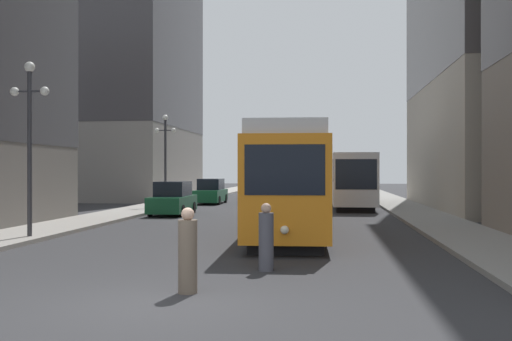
{
  "coord_description": "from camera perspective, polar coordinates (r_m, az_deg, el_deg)",
  "views": [
    {
      "loc": [
        2.97,
        -10.46,
        2.42
      ],
      "look_at": [
        0.49,
        10.89,
        2.42
      ],
      "focal_mm": 41.71,
      "sensor_mm": 36.0,
      "label": 1
    }
  ],
  "objects": [
    {
      "name": "transit_bus",
      "position": [
        39.24,
        9.18,
        -0.69
      ],
      "size": [
        2.61,
        11.07,
        3.45
      ],
      "rotation": [
        0.0,
        0.0,
        -0.0
      ],
      "color": "black",
      "rests_on": "ground"
    },
    {
      "name": "building_left_corner",
      "position": [
        55.69,
        -14.73,
        10.67
      ],
      "size": [
        15.53,
        18.37,
        24.73
      ],
      "color": "gray",
      "rests_on": "ground"
    },
    {
      "name": "streetcar",
      "position": [
        23.75,
        3.41,
        -0.78
      ],
      "size": [
        3.07,
        15.15,
        3.89
      ],
      "rotation": [
        0.0,
        0.0,
        0.03
      ],
      "color": "black",
      "rests_on": "ground"
    },
    {
      "name": "ground_plane",
      "position": [
        11.14,
        -9.22,
        -12.57
      ],
      "size": [
        200.0,
        200.0,
        0.0
      ],
      "primitive_type": "plane",
      "color": "#303033"
    },
    {
      "name": "parked_car_left_near",
      "position": [
        43.46,
        -4.36,
        -2.08
      ],
      "size": [
        1.91,
        4.68,
        1.82
      ],
      "rotation": [
        0.0,
        0.0,
        0.01
      ],
      "color": "black",
      "rests_on": "ground"
    },
    {
      "name": "lamp_post_left_near",
      "position": [
        22.07,
        -20.89,
        4.3
      ],
      "size": [
        1.41,
        0.36,
        6.05
      ],
      "color": "#333338",
      "rests_on": "sidewalk_left"
    },
    {
      "name": "parked_car_left_mid",
      "position": [
        32.83,
        -7.99,
        -2.76
      ],
      "size": [
        1.94,
        4.63,
        1.82
      ],
      "rotation": [
        0.0,
        0.0,
        0.02
      ],
      "color": "black",
      "rests_on": "ground"
    },
    {
      "name": "sidewalk_left",
      "position": [
        51.7,
        -5.7,
        -2.6
      ],
      "size": [
        2.89,
        120.0,
        0.15
      ],
      "primitive_type": "cube",
      "color": "gray",
      "rests_on": "ground"
    },
    {
      "name": "lamp_post_left_far",
      "position": [
        38.55,
        -8.69,
        2.29
      ],
      "size": [
        1.41,
        0.36,
        5.85
      ],
      "color": "#333338",
      "rests_on": "sidewalk_left"
    },
    {
      "name": "sidewalk_right",
      "position": [
        50.77,
        12.35,
        -2.65
      ],
      "size": [
        2.89,
        120.0,
        0.15
      ],
      "primitive_type": "cube",
      "color": "gray",
      "rests_on": "ground"
    },
    {
      "name": "pedestrian_crossing_near",
      "position": [
        11.92,
        -6.57,
        -7.89
      ],
      "size": [
        0.38,
        0.38,
        1.69
      ],
      "rotation": [
        0.0,
        0.0,
        2.49
      ],
      "color": "#6B5B4C",
      "rests_on": "ground"
    },
    {
      "name": "pedestrian_crossing_far",
      "position": [
        14.47,
        0.98,
        -6.6
      ],
      "size": [
        0.37,
        0.37,
        1.63
      ],
      "rotation": [
        0.0,
        0.0,
        3.09
      ],
      "color": "#4C4C56",
      "rests_on": "ground"
    }
  ]
}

